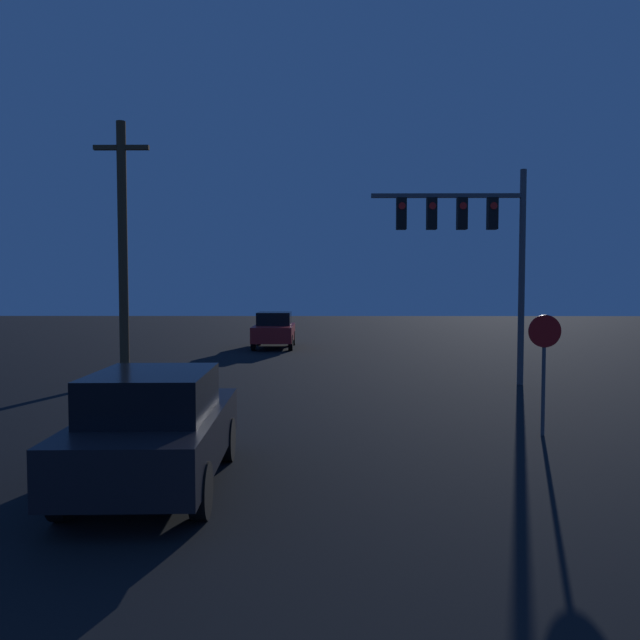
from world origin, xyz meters
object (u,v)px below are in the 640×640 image
(car_far, at_px, (274,330))
(utility_pole, at_px, (123,247))
(car_near, at_px, (156,428))
(stop_sign, at_px, (544,353))
(traffic_signal_mast, at_px, (474,235))

(car_far, xyz_separation_m, utility_pole, (-3.66, -10.32, 3.18))
(car_near, height_order, stop_sign, stop_sign)
(car_near, height_order, traffic_signal_mast, traffic_signal_mast)
(car_far, distance_m, utility_pole, 11.40)
(car_near, distance_m, utility_pole, 11.23)
(car_far, relative_size, utility_pole, 0.53)
(car_far, xyz_separation_m, stop_sign, (6.56, -17.27, 0.72))
(traffic_signal_mast, relative_size, stop_sign, 2.69)
(utility_pole, bearing_deg, car_near, -69.76)
(car_near, height_order, car_far, same)
(car_far, bearing_deg, car_near, 89.53)
(stop_sign, bearing_deg, traffic_signal_mast, 88.92)
(car_far, distance_m, stop_sign, 18.49)
(car_far, bearing_deg, traffic_signal_mast, 120.47)
(traffic_signal_mast, distance_m, stop_sign, 6.79)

